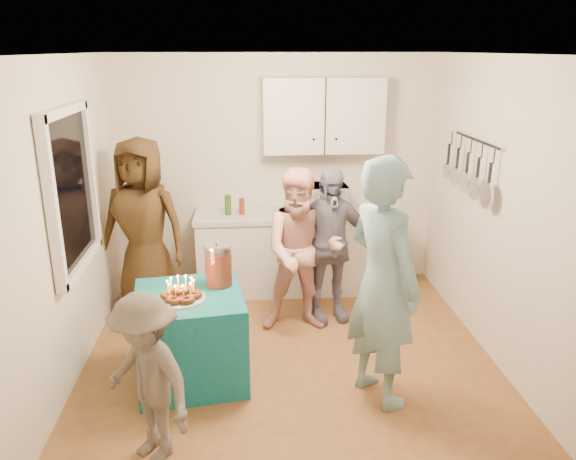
{
  "coord_description": "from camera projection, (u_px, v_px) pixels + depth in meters",
  "views": [
    {
      "loc": [
        -0.36,
        -4.23,
        2.64
      ],
      "look_at": [
        0.0,
        0.35,
        1.15
      ],
      "focal_mm": 35.0,
      "sensor_mm": 36.0,
      "label": 1
    }
  ],
  "objects": [
    {
      "name": "floor",
      "position": [
        291.0,
        369.0,
        4.86
      ],
      "size": [
        4.0,
        4.0,
        0.0
      ],
      "primitive_type": "plane",
      "color": "brown",
      "rests_on": "ground"
    },
    {
      "name": "ceiling",
      "position": [
        292.0,
        54.0,
        4.05
      ],
      "size": [
        4.0,
        4.0,
        0.0
      ],
      "primitive_type": "plane",
      "color": "white",
      "rests_on": "floor"
    },
    {
      "name": "back_wall",
      "position": [
        277.0,
        173.0,
        6.35
      ],
      "size": [
        3.6,
        3.6,
        0.0
      ],
      "primitive_type": "plane",
      "color": "silver",
      "rests_on": "floor"
    },
    {
      "name": "left_wall",
      "position": [
        59.0,
        231.0,
        4.32
      ],
      "size": [
        4.0,
        4.0,
        0.0
      ],
      "primitive_type": "plane",
      "color": "silver",
      "rests_on": "floor"
    },
    {
      "name": "right_wall",
      "position": [
        510.0,
        220.0,
        4.59
      ],
      "size": [
        4.0,
        4.0,
        0.0
      ],
      "primitive_type": "plane",
      "color": "silver",
      "rests_on": "floor"
    },
    {
      "name": "window_night",
      "position": [
        70.0,
        190.0,
        4.53
      ],
      "size": [
        0.04,
        1.0,
        1.2
      ],
      "primitive_type": "cube",
      "color": "black",
      "rests_on": "left_wall"
    },
    {
      "name": "counter",
      "position": [
        296.0,
        253.0,
        6.35
      ],
      "size": [
        2.2,
        0.58,
        0.86
      ],
      "primitive_type": "cube",
      "color": "white",
      "rests_on": "floor"
    },
    {
      "name": "countertop",
      "position": [
        296.0,
        215.0,
        6.21
      ],
      "size": [
        2.24,
        0.62,
        0.05
      ],
      "primitive_type": "cube",
      "color": "beige",
      "rests_on": "counter"
    },
    {
      "name": "upper_cabinet",
      "position": [
        323.0,
        115.0,
        6.04
      ],
      "size": [
        1.3,
        0.3,
        0.8
      ],
      "primitive_type": "cube",
      "color": "white",
      "rests_on": "back_wall"
    },
    {
      "name": "pot_rack",
      "position": [
        471.0,
        167.0,
        5.15
      ],
      "size": [
        0.12,
        1.0,
        0.6
      ],
      "primitive_type": "cube",
      "color": "black",
      "rests_on": "right_wall"
    },
    {
      "name": "microwave",
      "position": [
        321.0,
        199.0,
        6.17
      ],
      "size": [
        0.57,
        0.4,
        0.31
      ],
      "primitive_type": "imported",
      "rotation": [
        0.0,
        0.0,
        0.04
      ],
      "color": "white",
      "rests_on": "countertop"
    },
    {
      "name": "party_table",
      "position": [
        191.0,
        337.0,
        4.61
      ],
      "size": [
        0.96,
        0.96,
        0.76
      ],
      "primitive_type": "cube",
      "rotation": [
        0.0,
        0.0,
        0.14
      ],
      "color": "#116771",
      "rests_on": "floor"
    },
    {
      "name": "donut_cake",
      "position": [
        181.0,
        289.0,
        4.38
      ],
      "size": [
        0.38,
        0.38,
        0.18
      ],
      "primitive_type": null,
      "color": "#381C0C",
      "rests_on": "party_table"
    },
    {
      "name": "punch_jar",
      "position": [
        219.0,
        266.0,
        4.63
      ],
      "size": [
        0.22,
        0.22,
        0.34
      ],
      "primitive_type": "cylinder",
      "color": "red",
      "rests_on": "party_table"
    },
    {
      "name": "man_birthday",
      "position": [
        383.0,
        283.0,
        4.19
      ],
      "size": [
        0.74,
        0.84,
        1.94
      ],
      "primitive_type": "imported",
      "rotation": [
        0.0,
        0.0,
        2.04
      ],
      "color": "#78A3AE",
      "rests_on": "floor"
    },
    {
      "name": "woman_back_left",
      "position": [
        143.0,
        227.0,
        5.68
      ],
      "size": [
        1.01,
        0.79,
        1.83
      ],
      "primitive_type": "imported",
      "rotation": [
        0.0,
        0.0,
        -0.25
      ],
      "color": "brown",
      "rests_on": "floor"
    },
    {
      "name": "woman_back_center",
      "position": [
        302.0,
        251.0,
        5.33
      ],
      "size": [
        0.81,
        0.64,
        1.61
      ],
      "primitive_type": "imported",
      "rotation": [
        0.0,
        0.0,
        -0.04
      ],
      "color": "#EC837B",
      "rests_on": "floor"
    },
    {
      "name": "woman_back_right",
      "position": [
        328.0,
        246.0,
        5.52
      ],
      "size": [
        0.98,
        0.58,
        1.57
      ],
      "primitive_type": "imported",
      "rotation": [
        0.0,
        0.0,
        0.22
      ],
      "color": "black",
      "rests_on": "floor"
    },
    {
      "name": "child_near_left",
      "position": [
        147.0,
        379.0,
        3.64
      ],
      "size": [
        0.87,
        0.85,
        1.2
      ],
      "primitive_type": "imported",
      "rotation": [
        0.0,
        0.0,
        -0.76
      ],
      "color": "#504840",
      "rests_on": "floor"
    }
  ]
}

